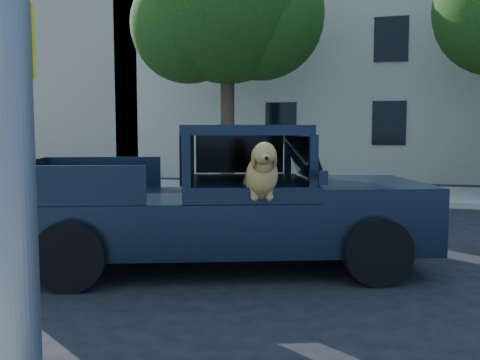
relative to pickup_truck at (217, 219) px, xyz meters
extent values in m
plane|color=black|center=(1.46, -0.32, -0.67)|extent=(120.00, 120.00, 0.00)
cube|color=gray|center=(1.46, 8.88, -0.60)|extent=(60.00, 4.00, 0.15)
cylinder|color=#332619|center=(-2.54, 9.28, 1.53)|extent=(0.44, 0.44, 4.40)
sphere|color=#17320C|center=(-3.74, 8.98, 4.53)|extent=(3.60, 3.60, 3.60)
sphere|color=#17320C|center=(-1.54, 9.58, 4.83)|extent=(4.00, 4.00, 4.00)
cube|color=#C0B49F|center=(4.46, 16.18, 3.83)|extent=(26.00, 6.00, 9.00)
cube|color=tan|center=(-13.54, 16.18, 3.33)|extent=(12.00, 6.00, 8.00)
cube|color=black|center=(0.08, 0.05, 0.00)|extent=(5.96, 3.81, 0.71)
cube|color=black|center=(1.96, 0.69, 0.44)|extent=(2.21, 2.54, 0.17)
cube|color=black|center=(0.33, 0.14, 1.25)|extent=(2.23, 2.48, 0.13)
cube|color=black|center=(1.15, 0.41, 0.88)|extent=(0.85, 1.83, 0.61)
cube|color=black|center=(0.69, -0.25, 0.20)|extent=(0.75, 0.75, 0.41)
cube|color=black|center=(1.57, -0.86, 0.70)|extent=(0.12, 0.09, 0.17)
cube|color=yellow|center=(-0.13, -3.98, 1.84)|extent=(0.20, 0.03, 0.49)
camera|label=1|loc=(2.23, -7.13, 1.25)|focal=40.00mm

